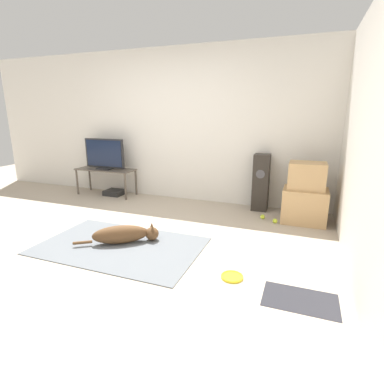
{
  "coord_description": "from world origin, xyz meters",
  "views": [
    {
      "loc": [
        2.09,
        -2.74,
        1.51
      ],
      "look_at": [
        0.69,
        0.96,
        0.45
      ],
      "focal_mm": 28.0,
      "sensor_mm": 36.0,
      "label": 1
    }
  ],
  "objects_px": {
    "frisbee": "(232,277)",
    "game_console": "(114,192)",
    "tennis_ball_near_speaker": "(275,221)",
    "cardboard_box_lower": "(304,206)",
    "cardboard_box_upper": "(307,176)",
    "tv": "(104,154)",
    "tennis_ball_by_boxes": "(263,217)",
    "tv_stand": "(106,172)",
    "dog": "(125,234)",
    "floor_speaker": "(261,182)"
  },
  "relations": [
    {
      "from": "floor_speaker",
      "to": "tennis_ball_by_boxes",
      "type": "xyz_separation_m",
      "value": [
        0.11,
        -0.43,
        -0.41
      ]
    },
    {
      "from": "cardboard_box_lower",
      "to": "tv_stand",
      "type": "xyz_separation_m",
      "value": [
        -3.49,
        0.24,
        0.19
      ]
    },
    {
      "from": "frisbee",
      "to": "cardboard_box_upper",
      "type": "relative_size",
      "value": 0.44
    },
    {
      "from": "frisbee",
      "to": "tennis_ball_by_boxes",
      "type": "relative_size",
      "value": 3.18
    },
    {
      "from": "floor_speaker",
      "to": "tv",
      "type": "bearing_deg",
      "value": -178.06
    },
    {
      "from": "tv_stand",
      "to": "dog",
      "type": "bearing_deg",
      "value": -48.87
    },
    {
      "from": "frisbee",
      "to": "game_console",
      "type": "relative_size",
      "value": 0.64
    },
    {
      "from": "cardboard_box_upper",
      "to": "tv",
      "type": "relative_size",
      "value": 0.6
    },
    {
      "from": "dog",
      "to": "tv_stand",
      "type": "xyz_separation_m",
      "value": [
        -1.54,
        1.76,
        0.31
      ]
    },
    {
      "from": "cardboard_box_upper",
      "to": "game_console",
      "type": "height_order",
      "value": "cardboard_box_upper"
    },
    {
      "from": "cardboard_box_lower",
      "to": "floor_speaker",
      "type": "bearing_deg",
      "value": 152.96
    },
    {
      "from": "cardboard_box_lower",
      "to": "game_console",
      "type": "height_order",
      "value": "cardboard_box_lower"
    },
    {
      "from": "cardboard_box_upper",
      "to": "tv_stand",
      "type": "bearing_deg",
      "value": 176.2
    },
    {
      "from": "cardboard_box_lower",
      "to": "tv",
      "type": "xyz_separation_m",
      "value": [
        -3.49,
        0.24,
        0.52
      ]
    },
    {
      "from": "tv",
      "to": "cardboard_box_upper",
      "type": "bearing_deg",
      "value": -3.84
    },
    {
      "from": "cardboard_box_lower",
      "to": "tennis_ball_near_speaker",
      "type": "distance_m",
      "value": 0.46
    },
    {
      "from": "floor_speaker",
      "to": "tv_stand",
      "type": "bearing_deg",
      "value": -178.0
    },
    {
      "from": "dog",
      "to": "game_console",
      "type": "relative_size",
      "value": 2.56
    },
    {
      "from": "tennis_ball_near_speaker",
      "to": "floor_speaker",
      "type": "bearing_deg",
      "value": 118.86
    },
    {
      "from": "dog",
      "to": "tv",
      "type": "relative_size",
      "value": 1.04
    },
    {
      "from": "tv",
      "to": "tennis_ball_by_boxes",
      "type": "height_order",
      "value": "tv"
    },
    {
      "from": "cardboard_box_upper",
      "to": "game_console",
      "type": "bearing_deg",
      "value": 175.73
    },
    {
      "from": "tv_stand",
      "to": "tv",
      "type": "distance_m",
      "value": 0.33
    },
    {
      "from": "tennis_ball_near_speaker",
      "to": "game_console",
      "type": "bearing_deg",
      "value": 171.26
    },
    {
      "from": "frisbee",
      "to": "tennis_ball_by_boxes",
      "type": "height_order",
      "value": "tennis_ball_by_boxes"
    },
    {
      "from": "cardboard_box_lower",
      "to": "cardboard_box_upper",
      "type": "relative_size",
      "value": 1.23
    },
    {
      "from": "cardboard_box_upper",
      "to": "dog",
      "type": "bearing_deg",
      "value": -141.99
    },
    {
      "from": "cardboard_box_upper",
      "to": "tv",
      "type": "distance_m",
      "value": 3.5
    },
    {
      "from": "frisbee",
      "to": "dog",
      "type": "bearing_deg",
      "value": 167.47
    },
    {
      "from": "cardboard_box_upper",
      "to": "tennis_ball_near_speaker",
      "type": "bearing_deg",
      "value": -149.94
    },
    {
      "from": "tennis_ball_by_boxes",
      "to": "tennis_ball_near_speaker",
      "type": "xyz_separation_m",
      "value": [
        0.19,
        -0.11,
        0.0
      ]
    },
    {
      "from": "dog",
      "to": "cardboard_box_lower",
      "type": "bearing_deg",
      "value": 37.8
    },
    {
      "from": "cardboard_box_lower",
      "to": "floor_speaker",
      "type": "distance_m",
      "value": 0.77
    },
    {
      "from": "dog",
      "to": "tennis_ball_by_boxes",
      "type": "xyz_separation_m",
      "value": [
        1.41,
        1.43,
        -0.08
      ]
    },
    {
      "from": "cardboard_box_lower",
      "to": "game_console",
      "type": "relative_size",
      "value": 1.8
    },
    {
      "from": "dog",
      "to": "tv_stand",
      "type": "distance_m",
      "value": 2.36
    },
    {
      "from": "frisbee",
      "to": "tv_stand",
      "type": "relative_size",
      "value": 0.19
    },
    {
      "from": "tennis_ball_near_speaker",
      "to": "frisbee",
      "type": "bearing_deg",
      "value": -98.04
    },
    {
      "from": "dog",
      "to": "frisbee",
      "type": "xyz_separation_m",
      "value": [
        1.37,
        -0.3,
        -0.1
      ]
    },
    {
      "from": "cardboard_box_upper",
      "to": "tv",
      "type": "height_order",
      "value": "tv"
    },
    {
      "from": "tennis_ball_by_boxes",
      "to": "dog",
      "type": "bearing_deg",
      "value": -134.47
    },
    {
      "from": "cardboard_box_lower",
      "to": "game_console",
      "type": "distance_m",
      "value": 3.36
    },
    {
      "from": "tv_stand",
      "to": "game_console",
      "type": "relative_size",
      "value": 3.38
    },
    {
      "from": "dog",
      "to": "floor_speaker",
      "type": "bearing_deg",
      "value": 55.07
    },
    {
      "from": "tv_stand",
      "to": "game_console",
      "type": "distance_m",
      "value": 0.41
    },
    {
      "from": "frisbee",
      "to": "tennis_ball_near_speaker",
      "type": "height_order",
      "value": "tennis_ball_near_speaker"
    },
    {
      "from": "dog",
      "to": "game_console",
      "type": "bearing_deg",
      "value": 128.0
    },
    {
      "from": "frisbee",
      "to": "cardboard_box_lower",
      "type": "distance_m",
      "value": 1.93
    },
    {
      "from": "tv_stand",
      "to": "tennis_ball_near_speaker",
      "type": "xyz_separation_m",
      "value": [
        3.13,
        -0.44,
        -0.4
      ]
    },
    {
      "from": "dog",
      "to": "floor_speaker",
      "type": "relative_size",
      "value": 0.95
    }
  ]
}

